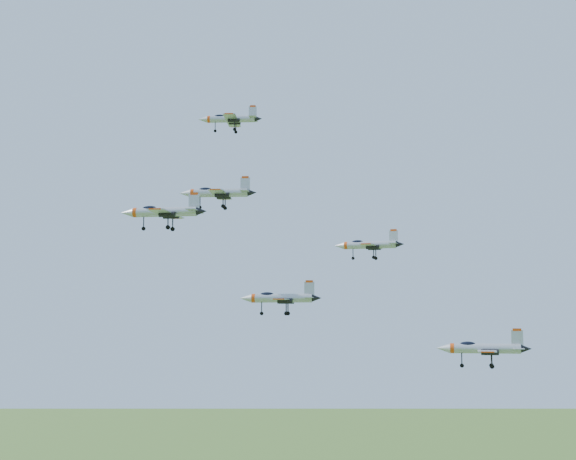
% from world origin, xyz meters
% --- Properties ---
extents(jet_lead, '(12.08, 10.29, 3.29)m').
position_xyz_m(jet_lead, '(-11.76, 12.91, 150.59)').
color(jet_lead, '#A0A4AC').
extents(jet_left_high, '(12.77, 10.84, 3.47)m').
position_xyz_m(jet_left_high, '(-6.41, -3.90, 133.65)').
color(jet_left_high, '#A0A4AC').
extents(jet_right_high, '(13.82, 11.61, 3.71)m').
position_xyz_m(jet_right_high, '(-11.09, -13.82, 129.44)').
color(jet_right_high, '#A0A4AC').
extents(jet_left_low, '(11.92, 9.85, 3.19)m').
position_xyz_m(jet_left_low, '(16.39, 7.29, 125.26)').
color(jet_left_low, '#A0A4AC').
extents(jet_right_low, '(12.48, 10.52, 3.36)m').
position_xyz_m(jet_right_low, '(6.58, -9.14, 116.05)').
color(jet_right_low, '#A0A4AC').
extents(jet_trail, '(13.56, 11.30, 3.62)m').
position_xyz_m(jet_trail, '(35.90, -3.64, 108.68)').
color(jet_trail, '#A0A4AC').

